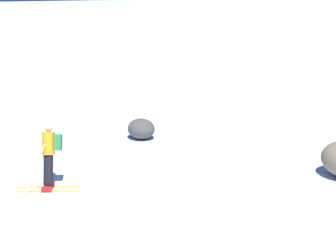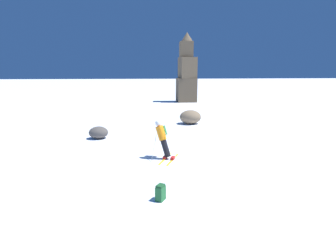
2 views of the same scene
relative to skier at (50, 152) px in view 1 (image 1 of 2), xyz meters
The scene contains 3 objects.
ground_plane 1.53m from the skier, ahead, with size 300.00×300.00×0.00m, color white.
skier is the anchor object (origin of this frame).
exposed_boulder_0 5.33m from the skier, 129.06° to the left, with size 1.10×0.94×0.72m, color #4C4742.
Camera 1 is at (13.32, -3.25, 5.45)m, focal length 60.00 mm.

